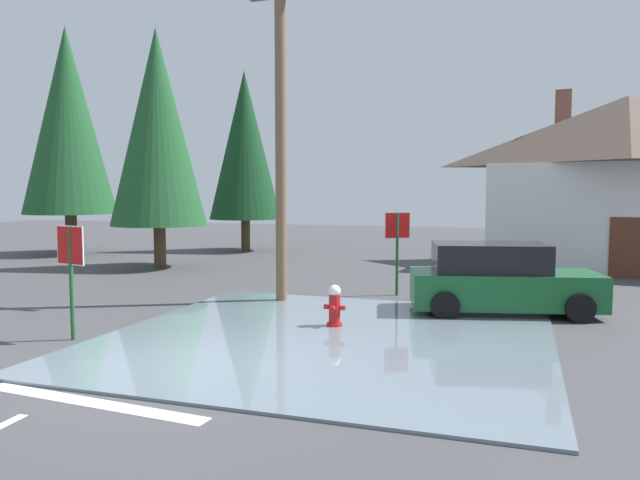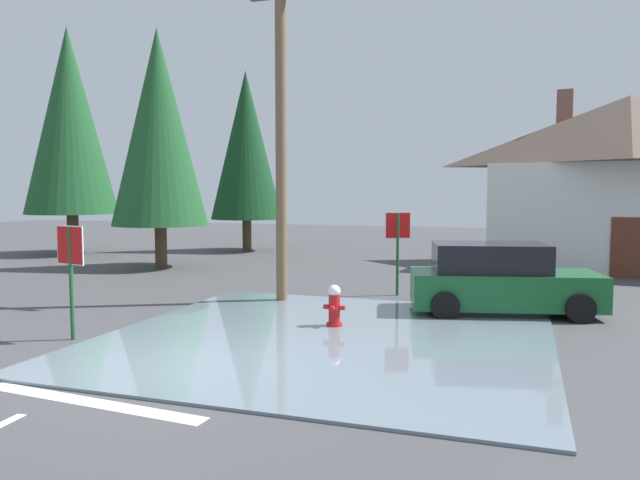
% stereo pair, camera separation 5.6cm
% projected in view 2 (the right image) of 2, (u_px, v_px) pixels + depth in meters
% --- Properties ---
extents(ground_plane, '(80.00, 80.00, 0.10)m').
position_uv_depth(ground_plane, '(163.00, 370.00, 9.87)').
color(ground_plane, '#424244').
extents(flood_puddle, '(8.37, 8.29, 0.05)m').
position_uv_depth(flood_puddle, '(327.00, 337.00, 11.81)').
color(flood_puddle, slate).
rests_on(flood_puddle, ground).
extents(lane_stop_bar, '(3.67, 0.58, 0.01)m').
position_uv_depth(lane_stop_bar, '(90.00, 402.00, 8.24)').
color(lane_stop_bar, silver).
rests_on(lane_stop_bar, ground).
extents(stop_sign_near, '(0.74, 0.18, 2.20)m').
position_uv_depth(stop_sign_near, '(71.00, 259.00, 11.58)').
color(stop_sign_near, '#1E4C28').
rests_on(stop_sign_near, ground).
extents(fire_hydrant, '(0.46, 0.39, 0.91)m').
position_uv_depth(fire_hydrant, '(334.00, 307.00, 12.66)').
color(fire_hydrant, red).
rests_on(fire_hydrant, ground).
extents(utility_pole, '(1.60, 0.28, 8.29)m').
position_uv_depth(utility_pole, '(281.00, 133.00, 15.34)').
color(utility_pole, brown).
rests_on(utility_pole, ground).
extents(stop_sign_far, '(0.64, 0.37, 2.28)m').
position_uv_depth(stop_sign_far, '(398.00, 236.00, 16.53)').
color(stop_sign_far, '#1E4C28').
rests_on(stop_sign_far, ground).
extents(house, '(10.40, 7.46, 6.81)m').
position_uv_depth(house, '(627.00, 179.00, 22.29)').
color(house, silver).
rests_on(house, ground).
extents(parked_car, '(4.53, 2.72, 1.64)m').
position_uv_depth(parked_car, '(500.00, 280.00, 14.14)').
color(parked_car, '#195B2D').
rests_on(parked_car, ground).
extents(pine_tree_tall_left, '(3.51, 3.51, 8.78)m').
position_uv_depth(pine_tree_tall_left, '(159.00, 128.00, 22.32)').
color(pine_tree_tall_left, '#4C3823').
rests_on(pine_tree_tall_left, ground).
extents(pine_tree_mid_left, '(4.06, 4.06, 10.14)m').
position_uv_depth(pine_tree_mid_left, '(69.00, 121.00, 27.20)').
color(pine_tree_mid_left, '#4C3823').
rests_on(pine_tree_mid_left, ground).
extents(pine_tree_short_left, '(3.39, 3.39, 8.47)m').
position_uv_depth(pine_tree_short_left, '(246.00, 146.00, 28.69)').
color(pine_tree_short_left, '#4C3823').
rests_on(pine_tree_short_left, ground).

